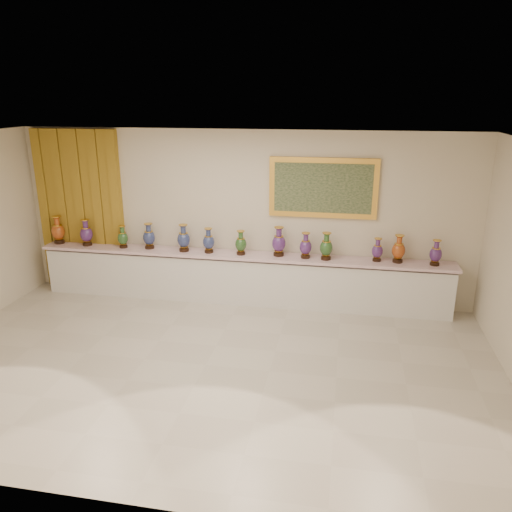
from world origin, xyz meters
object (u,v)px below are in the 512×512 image
(counter, at_px, (240,278))
(vase_0, at_px, (58,231))
(vase_1, at_px, (86,234))
(vase_2, at_px, (123,238))

(counter, bearing_deg, vase_0, 179.83)
(vase_1, bearing_deg, vase_0, 177.35)
(vase_0, relative_size, vase_1, 1.06)
(counter, height_order, vase_1, vase_1)
(vase_0, xyz_separation_m, vase_2, (1.29, -0.04, -0.05))
(vase_0, xyz_separation_m, vase_1, (0.58, -0.03, -0.01))
(vase_1, relative_size, vase_2, 1.20)
(counter, xyz_separation_m, vase_0, (-3.45, 0.01, 0.70))
(counter, distance_m, vase_0, 3.52)
(counter, height_order, vase_0, vase_0)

